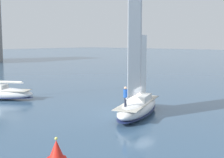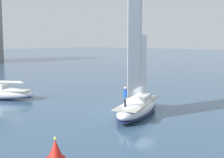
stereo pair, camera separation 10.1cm
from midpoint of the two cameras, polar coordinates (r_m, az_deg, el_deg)
name	(u,v)px [view 1 (the left image)]	position (r m, az deg, el deg)	size (l,w,h in m)	color
ground_plane	(138,115)	(28.03, 4.62, -6.63)	(400.00, 400.00, 0.00)	#385675
sailboat_main	(138,105)	(27.82, 4.64, -4.69)	(9.04, 5.13, 11.99)	silver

